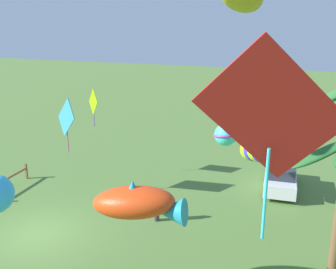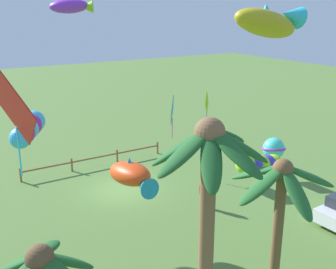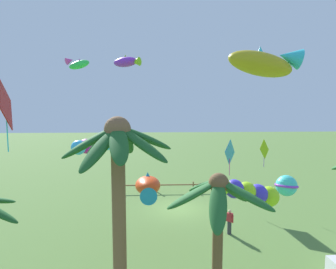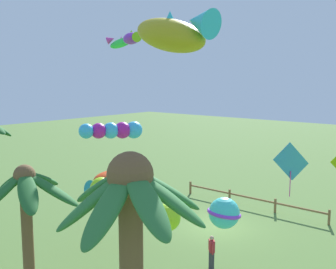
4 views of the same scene
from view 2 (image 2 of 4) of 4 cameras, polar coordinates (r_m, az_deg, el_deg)
name	(u,v)px [view 2 (image 2 of 4)]	position (r m, az deg, el deg)	size (l,w,h in m)	color
ground_plane	(122,189)	(26.17, -6.34, -7.55)	(120.00, 120.00, 0.00)	#567A38
palm_tree_1	(280,195)	(15.40, 15.30, -8.14)	(3.89, 3.77, 5.87)	brown
palm_tree_2	(209,183)	(12.32, 5.66, -6.75)	(3.91, 3.82, 7.93)	brown
rail_fence	(95,159)	(29.86, -10.10, -3.30)	(10.47, 0.12, 0.95)	brown
spectator_0	(204,194)	(23.59, 5.01, -8.21)	(0.43, 0.43, 1.59)	#38383D
kite_diamond_0	(172,111)	(27.40, 0.59, 3.26)	(1.27, 1.77, 2.98)	#3191BC
kite_fish_2	(269,22)	(19.08, 13.82, 14.93)	(3.78, 1.91, 1.81)	#B4A118
kite_fish_3	(132,175)	(18.99, -5.06, -5.59)	(1.59, 3.40, 1.50)	#E33F12
kite_tube_4	(262,165)	(18.95, 12.84, -4.10)	(3.45, 1.76, 1.72)	#A6EC1D
kite_ball_5	(274,148)	(21.97, 14.44, -1.88)	(1.71, 1.71, 1.12)	#40D9CF
kite_diamond_6	(207,103)	(28.84, 5.40, 4.42)	(1.19, 1.19, 2.31)	#90C20B
kite_diamond_7	(14,109)	(11.79, -20.51, 3.32)	(0.62, 2.13, 3.04)	red
kite_tube_8	(29,128)	(20.23, -18.77, 0.85)	(2.30, 3.79, 1.10)	#36B4F0
kite_fish_9	(71,6)	(19.59, -13.24, 16.95)	(2.04, 1.62, 0.81)	purple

